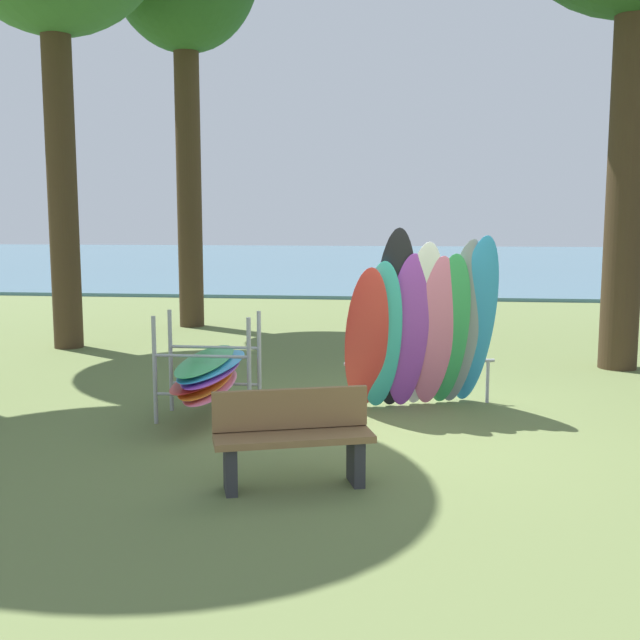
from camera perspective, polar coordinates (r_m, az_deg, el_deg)
name	(u,v)px	position (r m, az deg, el deg)	size (l,w,h in m)	color
ground_plane	(392,424)	(9.06, 5.30, -7.62)	(80.00, 80.00, 0.00)	olive
lake_water	(407,261)	(39.95, 6.35, 4.31)	(80.00, 36.00, 0.10)	#477084
leaning_board_pile	(422,330)	(9.53, 7.50, -0.70)	(1.98, 1.35, 2.25)	red
board_storage_rack	(210,372)	(9.26, -8.09, -3.82)	(1.15, 2.13, 1.25)	#9EA0A5
park_bench	(293,436)	(6.96, -2.01, -8.47)	(1.46, 0.82, 0.85)	#2D2D33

